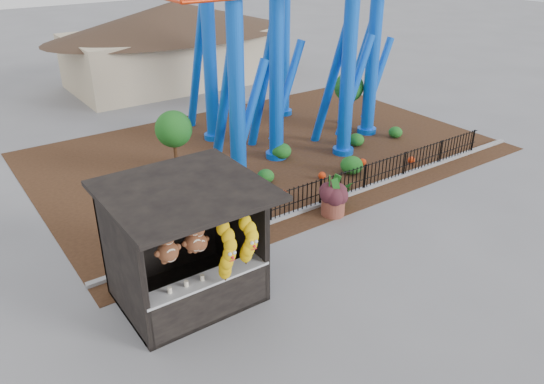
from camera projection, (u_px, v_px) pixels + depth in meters
ground at (311, 278)px, 13.99m from camera, size 120.00×120.00×0.00m
mulch_bed at (265, 151)px, 21.89m from camera, size 18.00×12.00×0.02m
curb at (347, 195)px, 18.21m from camera, size 18.00×0.18×0.12m
prize_booth at (190, 250)px, 12.42m from camera, size 3.50×3.40×3.12m
picket_fence at (367, 177)px, 18.48m from camera, size 12.20×0.06×1.00m
terracotta_planter at (333, 206)px, 16.97m from camera, size 0.80×0.80×0.63m
planter_foliage at (334, 188)px, 16.68m from camera, size 0.70×0.70×0.64m
potted_plant at (340, 193)px, 17.50m from camera, size 0.77×0.67×0.85m
landscaping at (330, 155)px, 20.76m from camera, size 7.90×3.87×0.68m
pavilion at (175, 29)px, 30.33m from camera, size 15.00×15.00×4.80m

